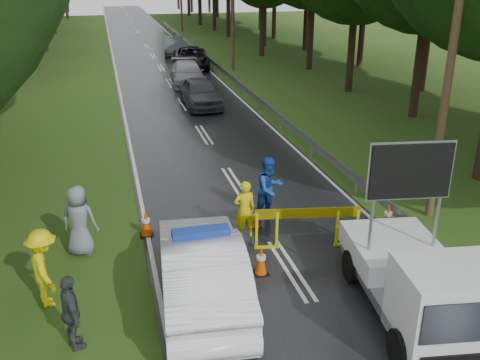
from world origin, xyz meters
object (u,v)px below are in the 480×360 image
object	(u,v)px
barrier	(308,218)
queue_car_fourth	(174,46)
officer	(245,210)
queue_car_second	(187,73)
work_truck	(422,282)
queue_car_first	(200,93)
civilian	(270,189)
police_sedan	(202,269)
queue_car_third	(191,58)

from	to	relation	value
barrier	queue_car_fourth	bearing A→B (deg)	98.14
officer	queue_car_fourth	distance (m)	34.29
barrier	queue_car_second	xyz separation A→B (m)	(0.24, 22.34, -0.17)
work_truck	officer	bearing A→B (deg)	127.06
barrier	queue_car_first	size ratio (longest dim) A/B	0.62
officer	civilian	bearing A→B (deg)	-138.28
police_sedan	officer	size ratio (longest dim) A/B	3.07
queue_car_third	queue_car_fourth	distance (m)	6.87
queue_car_second	work_truck	bearing A→B (deg)	-84.46
barrier	queue_car_third	bearing A→B (deg)	96.92
civilian	queue_car_first	xyz separation A→B (m)	(0.45, 14.34, -0.21)
police_sedan	queue_car_fourth	distance (m)	37.24
queue_car_third	queue_car_fourth	world-z (taller)	queue_car_third
work_truck	queue_car_fourth	distance (m)	38.89
barrier	officer	size ratio (longest dim) A/B	1.65
officer	queue_car_second	distance (m)	21.41
officer	queue_car_first	size ratio (longest dim) A/B	0.38
work_truck	police_sedan	bearing A→B (deg)	164.32
queue_car_first	queue_car_fourth	bearing A→B (deg)	85.22
police_sedan	work_truck	xyz separation A→B (m)	(4.33, -1.89, 0.15)
civilian	queue_car_first	distance (m)	14.35
work_truck	civilian	distance (m)	5.90
officer	civilian	size ratio (longest dim) A/B	0.87
barrier	officer	distance (m)	1.79
barrier	queue_car_fourth	xyz separation A→B (m)	(1.07, 35.20, -0.13)
barrier	queue_car_second	bearing A→B (deg)	99.25
police_sedan	barrier	xyz separation A→B (m)	(3.20, 1.80, 0.04)
civilian	queue_car_fourth	world-z (taller)	civilian
queue_car_second	queue_car_fourth	distance (m)	12.89
barrier	police_sedan	bearing A→B (deg)	-140.83
work_truck	civilian	size ratio (longest dim) A/B	2.46
queue_car_third	officer	bearing A→B (deg)	-90.37
civilian	queue_car_fourth	size ratio (longest dim) A/B	0.42
queue_car_third	work_truck	bearing A→B (deg)	-84.82
police_sedan	civilian	xyz separation A→B (m)	(2.75, 3.80, 0.13)
police_sedan	queue_car_second	world-z (taller)	police_sedan
officer	queue_car_third	world-z (taller)	officer
civilian	queue_car_third	bearing A→B (deg)	61.61
barrier	civilian	xyz separation A→B (m)	(-0.45, 2.00, 0.09)
civilian	queue_car_first	bearing A→B (deg)	63.96
work_truck	queue_car_fourth	xyz separation A→B (m)	(-0.07, 38.89, -0.23)
barrier	queue_car_fourth	size ratio (longest dim) A/B	0.61
barrier	queue_car_first	distance (m)	16.34
barrier	work_truck	bearing A→B (deg)	-63.06
police_sedan	queue_car_third	world-z (taller)	police_sedan
officer	queue_car_second	size ratio (longest dim) A/B	0.34
barrier	officer	world-z (taller)	officer
queue_car_second	queue_car_third	distance (m)	6.12
work_truck	queue_car_fourth	world-z (taller)	work_truck
officer	queue_car_second	bearing A→B (deg)	-97.04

